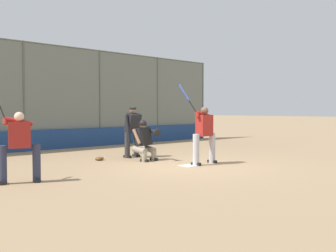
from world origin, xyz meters
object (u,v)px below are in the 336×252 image
catcher_behind_plate (145,140)px  batter_on_deck (19,144)px  umpire_home (133,131)px  fielding_glove_on_dirt (99,159)px  batter_at_plate (204,133)px  spare_bat_by_padding (138,144)px

catcher_behind_plate → batter_on_deck: batter_on_deck is taller
umpire_home → fielding_glove_on_dirt: 1.44m
catcher_behind_plate → umpire_home: 0.95m
batter_at_plate → batter_on_deck: 4.98m
umpire_home → spare_bat_by_padding: bearing=-134.8°
umpire_home → batter_on_deck: bearing=19.3°
catcher_behind_plate → umpire_home: (-0.24, -0.89, 0.23)m
batter_at_plate → spare_bat_by_padding: size_ratio=3.00×
spare_bat_by_padding → batter_on_deck: bearing=-171.8°
spare_bat_by_padding → fielding_glove_on_dirt: (4.10, 3.17, 0.02)m
batter_at_plate → fielding_glove_on_dirt: batter_at_plate is taller
umpire_home → fielding_glove_on_dirt: (1.19, -0.10, -0.81)m
batter_at_plate → catcher_behind_plate: size_ratio=1.83×
catcher_behind_plate → batter_on_deck: size_ratio=0.58×
umpire_home → batter_at_plate: bearing=96.9°
fielding_glove_on_dirt → catcher_behind_plate: bearing=133.8°
batter_at_plate → batter_on_deck: (4.92, -0.77, -0.07)m
catcher_behind_plate → spare_bat_by_padding: catcher_behind_plate is taller
batter_at_plate → batter_on_deck: bearing=-11.4°
batter_on_deck → spare_bat_by_padding: bearing=-124.7°
batter_on_deck → catcher_behind_plate: bearing=-146.8°
batter_on_deck → spare_bat_by_padding: 9.00m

